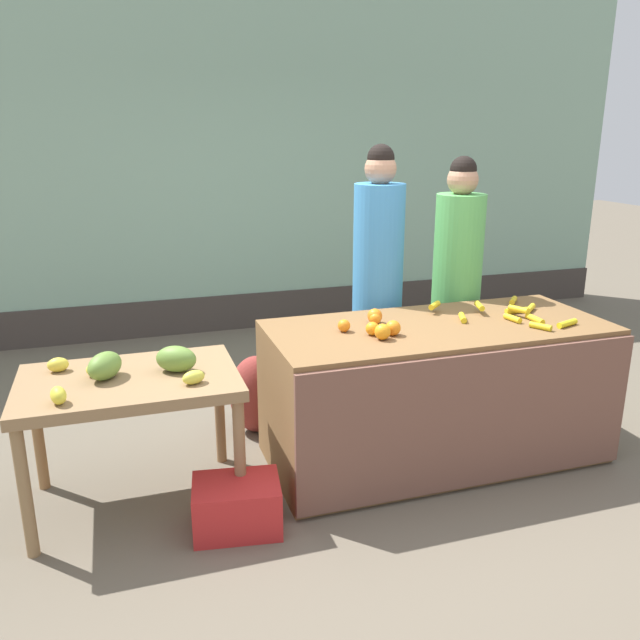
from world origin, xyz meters
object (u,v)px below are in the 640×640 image
object	(u,v)px
vendor_woman_blue_shirt	(377,285)
produce_sack	(256,394)
vendor_woman_green_shirt	(456,286)
produce_crate	(237,506)

from	to	relation	value
vendor_woman_blue_shirt	produce_sack	distance (m)	1.10
produce_sack	vendor_woman_green_shirt	bearing A→B (deg)	-0.88
vendor_woman_green_shirt	produce_crate	bearing A→B (deg)	-149.77
produce_crate	vendor_woman_blue_shirt	bearing A→B (deg)	42.01
vendor_woman_green_shirt	vendor_woman_blue_shirt	bearing A→B (deg)	175.53
produce_sack	vendor_woman_blue_shirt	bearing A→B (deg)	1.52
vendor_woman_blue_shirt	produce_crate	size ratio (longest dim) A/B	4.28
vendor_woman_green_shirt	produce_sack	xyz separation A→B (m)	(-1.45, 0.02, -0.64)
produce_crate	vendor_woman_green_shirt	bearing A→B (deg)	30.23
vendor_woman_blue_shirt	produce_sack	world-z (taller)	vendor_woman_blue_shirt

